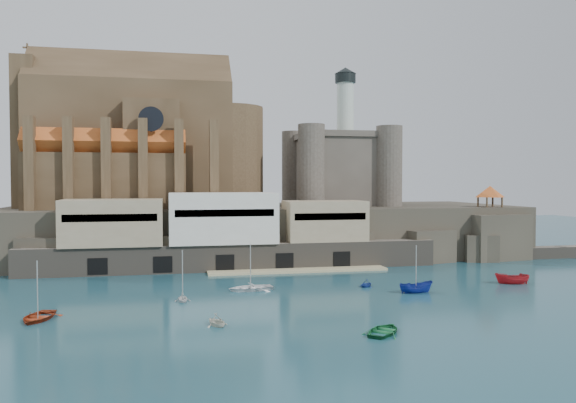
% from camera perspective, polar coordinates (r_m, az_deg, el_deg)
% --- Properties ---
extents(ground, '(300.00, 300.00, 0.00)m').
position_cam_1_polar(ground, '(76.24, 2.61, -9.24)').
color(ground, '#17404E').
rests_on(ground, ground).
extents(promontory, '(100.00, 36.00, 10.00)m').
position_cam_1_polar(promontory, '(113.73, -2.43, -3.01)').
color(promontory, '#2B2720').
rests_on(promontory, ground).
extents(quay, '(70.00, 12.00, 13.05)m').
position_cam_1_polar(quay, '(96.27, -6.73, -3.25)').
color(quay, '#655D51').
rests_on(quay, ground).
extents(church, '(47.00, 25.93, 30.51)m').
position_cam_1_polar(church, '(114.63, -14.60, 5.57)').
color(church, '#483521').
rests_on(church, promontory).
extents(castle_keep, '(21.20, 21.20, 29.30)m').
position_cam_1_polar(castle_keep, '(118.73, 5.21, 3.66)').
color(castle_keep, '#484139').
rests_on(castle_keep, promontory).
extents(rock_outcrop, '(14.50, 10.50, 8.70)m').
position_cam_1_polar(rock_outcrop, '(115.97, 19.82, -3.48)').
color(rock_outcrop, '#2B2720').
rests_on(rock_outcrop, ground).
extents(pavilion, '(6.40, 6.40, 5.40)m').
position_cam_1_polar(pavilion, '(115.62, 19.83, 0.83)').
color(pavilion, '#483521').
rests_on(pavilion, rock_outcrop).
extents(boat_0, '(4.34, 2.06, 5.86)m').
position_cam_1_polar(boat_0, '(67.48, -24.06, -10.90)').
color(boat_0, '#9E3316').
rests_on(boat_0, ground).
extents(boat_1, '(3.13, 2.66, 3.11)m').
position_cam_1_polar(boat_1, '(59.79, -7.26, -12.41)').
color(boat_1, beige).
rests_on(boat_1, ground).
extents(boat_2, '(1.94, 1.89, 4.83)m').
position_cam_1_polar(boat_2, '(78.10, 12.87, -9.02)').
color(boat_2, navy).
rests_on(boat_2, ground).
extents(boat_3, '(3.57, 3.36, 5.33)m').
position_cam_1_polar(boat_3, '(57.43, 9.76, -13.03)').
color(boat_3, '#1A6E39').
rests_on(boat_3, ground).
extents(boat_4, '(2.50, 1.61, 2.80)m').
position_cam_1_polar(boat_4, '(72.03, -10.65, -9.94)').
color(boat_4, silver).
rests_on(boat_4, ground).
extents(boat_5, '(2.35, 2.32, 4.94)m').
position_cam_1_polar(boat_5, '(88.85, 21.81, -7.77)').
color(boat_5, '#B11C23').
rests_on(boat_5, ground).
extents(boat_6, '(1.98, 4.58, 6.21)m').
position_cam_1_polar(boat_6, '(78.10, -3.83, -8.97)').
color(boat_6, white).
rests_on(boat_6, ground).
extents(boat_7, '(2.64, 2.76, 2.76)m').
position_cam_1_polar(boat_7, '(81.19, 7.95, -8.57)').
color(boat_7, navy).
rests_on(boat_7, ground).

